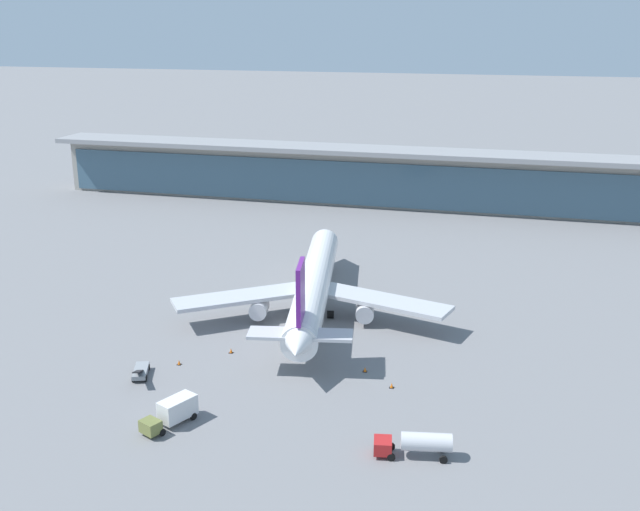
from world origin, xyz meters
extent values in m
plane|color=slate|center=(0.00, 0.00, 0.00)|extent=(1200.00, 1200.00, 0.00)
cylinder|color=white|center=(1.27, 6.38, 4.91)|extent=(13.95, 49.19, 5.17)
cone|color=white|center=(-3.54, 32.55, 4.91)|extent=(5.83, 5.50, 5.07)
cone|color=white|center=(6.03, -19.52, 5.42)|extent=(5.61, 6.44, 4.66)
cube|color=black|center=(-3.00, 29.63, 5.81)|extent=(4.20, 2.81, 0.62)
cube|color=#B7BABF|center=(-8.88, -0.06, 4.00)|extent=(21.34, 17.83, 0.62)
cube|color=#B7BABF|center=(13.05, 3.97, 4.00)|extent=(23.01, 11.49, 0.62)
cylinder|color=silver|center=(-6.16, -0.09, 2.22)|extent=(3.48, 4.20, 2.85)
cylinder|color=silver|center=(10.51, 2.97, 2.22)|extent=(3.48, 4.20, 2.85)
cube|color=#661E84|center=(5.22, -15.11, 11.51)|extent=(1.74, 6.25, 8.03)
cube|color=#B7BABF|center=(5.38, -15.99, 5.68)|extent=(14.75, 6.44, 0.45)
cylinder|color=black|center=(-1.06, 3.24, 0.62)|extent=(1.28, 1.42, 1.25)
cylinder|color=black|center=(4.56, 4.27, 0.62)|extent=(1.28, 1.42, 1.25)
cylinder|color=black|center=(-2.28, 25.69, 0.62)|extent=(1.28, 1.42, 1.25)
cube|color=#B21E1E|center=(20.03, -33.51, 1.20)|extent=(2.39, 2.71, 1.50)
cylinder|color=silver|center=(24.75, -32.67, 1.90)|extent=(5.88, 3.04, 2.10)
cylinder|color=black|center=(21.15, -34.43, 0.45)|extent=(0.93, 0.43, 0.90)
cylinder|color=black|center=(20.77, -32.26, 0.45)|extent=(0.93, 0.43, 0.90)
cylinder|color=black|center=(26.77, -33.44, 0.45)|extent=(0.93, 0.43, 0.90)
cylinder|color=black|center=(26.38, -31.27, 0.45)|extent=(0.93, 0.43, 0.90)
cube|color=gray|center=(-15.38, -22.64, 0.75)|extent=(3.37, 5.13, 0.60)
cube|color=black|center=(-14.53, -24.91, 1.84)|extent=(2.23, 4.02, 1.72)
cylinder|color=black|center=(-14.01, -23.92, 0.45)|extent=(0.58, 0.94, 0.90)
cylinder|color=black|center=(-15.56, -24.50, 0.45)|extent=(0.58, 0.94, 0.90)
cylinder|color=black|center=(-15.19, -20.78, 0.45)|extent=(0.58, 0.94, 0.90)
cylinder|color=black|center=(-16.74, -21.36, 0.45)|extent=(0.58, 0.94, 0.90)
cube|color=olive|center=(-6.88, -36.36, 1.20)|extent=(2.84, 2.59, 1.50)
cube|color=black|center=(-7.21, -37.09, 1.50)|extent=(1.93, 0.97, 0.70)
cube|color=silver|center=(-5.17, -32.63, 1.85)|extent=(4.01, 5.14, 2.50)
cylinder|color=black|center=(-5.58, -36.08, 0.45)|extent=(0.63, 0.93, 0.90)
cylinder|color=black|center=(-7.51, -35.19, 0.45)|extent=(0.63, 0.93, 0.90)
cylinder|color=black|center=(-3.58, -31.71, 0.45)|extent=(0.63, 0.93, 0.90)
cylinder|color=black|center=(-5.51, -30.83, 0.45)|extent=(0.63, 0.93, 0.90)
cube|color=#9E998E|center=(0.00, 83.79, 7.00)|extent=(180.00, 8.00, 14.00)
cube|color=#3D5B70|center=(0.00, 79.49, 6.30)|extent=(176.40, 0.50, 11.20)
cube|color=gray|center=(0.00, 81.79, 14.60)|extent=(183.60, 12.80, 1.20)
cone|color=orange|center=(-11.85, -18.08, 0.35)|extent=(0.44, 0.44, 0.70)
cube|color=black|center=(-11.85, -18.08, 0.02)|extent=(0.62, 0.62, 0.04)
cone|color=orange|center=(-6.20, -12.52, 0.35)|extent=(0.44, 0.44, 0.70)
cube|color=black|center=(-6.20, -12.52, 0.02)|extent=(0.62, 0.62, 0.04)
cone|color=orange|center=(18.31, -17.33, 0.35)|extent=(0.44, 0.44, 0.70)
cube|color=black|center=(18.31, -17.33, 0.02)|extent=(0.62, 0.62, 0.04)
cone|color=orange|center=(13.94, -13.55, 0.35)|extent=(0.44, 0.44, 0.70)
cube|color=black|center=(13.94, -13.55, 0.02)|extent=(0.62, 0.62, 0.04)
camera|label=1|loc=(32.05, -106.19, 46.34)|focal=42.18mm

